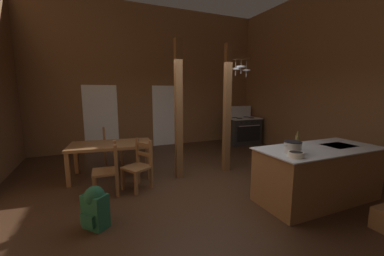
{
  "coord_description": "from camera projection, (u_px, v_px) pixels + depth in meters",
  "views": [
    {
      "loc": [
        -1.91,
        -3.73,
        1.87
      ],
      "look_at": [
        -0.01,
        0.68,
        1.1
      ],
      "focal_mm": 21.65,
      "sensor_mm": 36.0,
      "label": 1
    }
  ],
  "objects": [
    {
      "name": "support_post_center",
      "position": [
        179.0,
        111.0,
        4.86
      ],
      "size": [
        0.14,
        0.14,
        2.91
      ],
      "color": "brown",
      "rests_on": "ground_plane"
    },
    {
      "name": "stockpot_on_counter",
      "position": [
        293.0,
        147.0,
        3.54
      ],
      "size": [
        0.33,
        0.26,
        0.18
      ],
      "color": "#B7BABF",
      "rests_on": "kitchen_island"
    },
    {
      "name": "ground_plane",
      "position": [
        206.0,
        192.0,
        4.43
      ],
      "size": [
        8.25,
        8.66,
        0.1
      ],
      "primitive_type": "cube",
      "color": "#382316"
    },
    {
      "name": "glazed_panel_back_right",
      "position": [
        165.0,
        116.0,
        7.96
      ],
      "size": [
        0.84,
        0.01,
        2.05
      ],
      "primitive_type": "cube",
      "color": "white",
      "rests_on": "ground_plane"
    },
    {
      "name": "ladderback_chair_by_post",
      "position": [
        108.0,
        170.0,
        4.19
      ],
      "size": [
        0.46,
        0.46,
        0.95
      ],
      "color": "brown",
      "rests_on": "ground_plane"
    },
    {
      "name": "wall_back",
      "position": [
        153.0,
        78.0,
        7.69
      ],
      "size": [
        8.25,
        0.14,
        4.56
      ],
      "primitive_type": "cube",
      "color": "brown",
      "rests_on": "ground_plane"
    },
    {
      "name": "dining_table",
      "position": [
        111.0,
        147.0,
        5.04
      ],
      "size": [
        1.81,
        1.12,
        0.74
      ],
      "color": "brown",
      "rests_on": "ground_plane"
    },
    {
      "name": "bottle_tall_on_counter",
      "position": [
        297.0,
        142.0,
        3.79
      ],
      "size": [
        0.07,
        0.07,
        0.29
      ],
      "color": "brown",
      "rests_on": "kitchen_island"
    },
    {
      "name": "support_post_with_pot_rack",
      "position": [
        229.0,
        104.0,
        5.31
      ],
      "size": [
        0.65,
        0.22,
        2.91
      ],
      "color": "brown",
      "rests_on": "ground_plane"
    },
    {
      "name": "backpack",
      "position": [
        95.0,
        206.0,
        3.16
      ],
      "size": [
        0.39,
        0.39,
        0.6
      ],
      "color": "#1E5138",
      "rests_on": "ground_plane"
    },
    {
      "name": "ladderback_chair_at_table_end",
      "position": [
        139.0,
        166.0,
        4.43
      ],
      "size": [
        0.6,
        0.6,
        0.95
      ],
      "color": "brown",
      "rests_on": "ground_plane"
    },
    {
      "name": "wall_right",
      "position": [
        348.0,
        74.0,
        5.55
      ],
      "size": [
        0.14,
        8.66,
        4.56
      ],
      "primitive_type": "cube",
      "color": "brown",
      "rests_on": "ground_plane"
    },
    {
      "name": "stove_range",
      "position": [
        242.0,
        130.0,
        8.27
      ],
      "size": [
        1.16,
        0.85,
        1.32
      ],
      "color": "#252525",
      "rests_on": "ground_plane"
    },
    {
      "name": "mixing_bowl_on_counter",
      "position": [
        296.0,
        155.0,
        3.33
      ],
      "size": [
        0.22,
        0.22,
        0.08
      ],
      "color": "silver",
      "rests_on": "kitchen_island"
    },
    {
      "name": "ladderback_chair_near_window",
      "position": [
        111.0,
        147.0,
        5.92
      ],
      "size": [
        0.45,
        0.45,
        0.95
      ],
      "color": "brown",
      "rests_on": "ground_plane"
    },
    {
      "name": "kitchen_island",
      "position": [
        318.0,
        174.0,
        3.97
      ],
      "size": [
        2.17,
        0.97,
        0.92
      ],
      "color": "brown",
      "rests_on": "ground_plane"
    },
    {
      "name": "glazed_door_back_left",
      "position": [
        101.0,
        119.0,
        7.16
      ],
      "size": [
        1.0,
        0.01,
        2.05
      ],
      "primitive_type": "cube",
      "color": "white",
      "rests_on": "ground_plane"
    }
  ]
}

